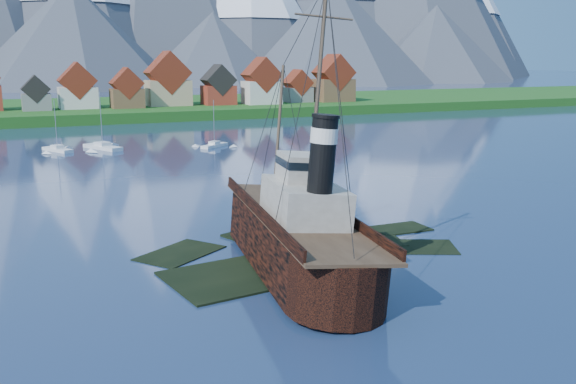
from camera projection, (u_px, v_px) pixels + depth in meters
name	position (u px, v px, depth m)	size (l,w,h in m)	color
ground	(293.00, 259.00, 58.82)	(1400.00, 1400.00, 0.00)	navy
shoal	(301.00, 254.00, 61.52)	(31.71, 21.24, 1.14)	black
shore_bank	(80.00, 114.00, 210.89)	(600.00, 80.00, 3.20)	#154413
seawall	(96.00, 125.00, 176.89)	(600.00, 2.50, 2.00)	#3F3D38
tugboat_wreck	(286.00, 229.00, 57.07)	(7.41, 31.94, 25.31)	black
sailboat_c	(58.00, 150.00, 126.56)	(5.48, 8.18, 10.49)	silver
sailboat_d	(214.00, 146.00, 132.69)	(6.96, 6.08, 10.13)	silver
sailboat_e	(103.00, 148.00, 129.71)	(6.79, 10.44, 11.99)	silver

